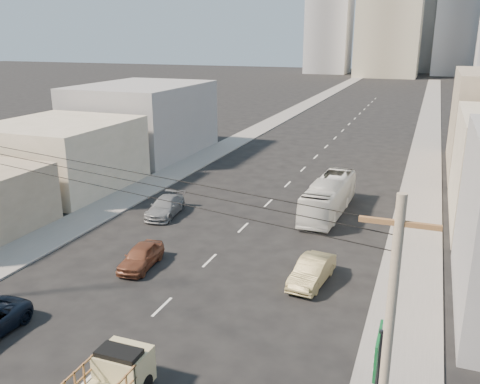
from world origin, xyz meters
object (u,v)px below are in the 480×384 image
Objects in this scene: sedan_grey at (165,207)px; utility_pole at (384,379)px; sedan_brown at (141,256)px; city_bus at (329,197)px; green_sign at (377,366)px; flatbed_pickup at (107,382)px; sedan_tan at (312,271)px.

sedan_grey is 0.48× the size of utility_pole.
sedan_brown is 0.83× the size of sedan_grey.
utility_pole is at bearing -74.05° from city_bus.
city_bus is 27.29m from utility_pole.
sedan_brown is 0.40× the size of utility_pole.
green_sign reaches higher than city_bus.
city_bus reaches higher than flatbed_pickup.
green_sign reaches higher than flatbed_pickup.
flatbed_pickup is at bearing -70.07° from sedan_brown.
sedan_brown is 9.19m from sedan_grey.
sedan_tan is at bearing 108.97° from utility_pole.
utility_pole is (6.37, -26.25, 3.82)m from city_bus.
sedan_brown is 18.12m from green_sign.
sedan_grey is at bearing 158.02° from sedan_tan.
city_bus is 12.04m from sedan_tan.
sedan_tan is at bearing 111.20° from green_sign.
city_bus is at bearing 103.65° from utility_pole.
sedan_tan is (1.45, -11.93, -0.65)m from city_bus.
green_sign is (6.04, -23.75, 2.38)m from city_bus.
utility_pole reaches higher than sedan_brown.
city_bus is at bearing 82.13° from flatbed_pickup.
green_sign is (14.63, -10.24, 3.06)m from sedan_brown.
city_bus is 16.03m from sedan_brown.
flatbed_pickup is 9.80m from green_sign.
sedan_tan is at bearing 3.33° from sedan_brown.
city_bus is at bearing 104.26° from green_sign.
utility_pole is at bearing -82.33° from green_sign.
sedan_grey is 28.36m from utility_pole.
sedan_grey is 26.09m from green_sign.
sedan_tan is (10.05, 1.58, 0.03)m from sedan_brown.
green_sign is at bearing -40.60° from sedan_brown.
sedan_brown is 20.17m from utility_pole.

